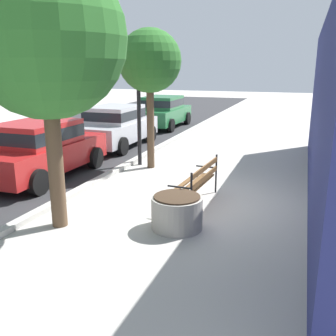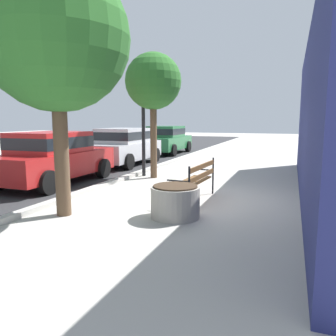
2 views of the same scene
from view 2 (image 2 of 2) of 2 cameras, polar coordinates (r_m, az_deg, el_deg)
The scene contains 11 objects.
ground_plane at distance 8.08m, azimuth 4.91°, elevation -5.44°, with size 80.00×80.00×0.00m, color #ADA8A0.
curb_stone at distance 9.25m, azimuth -12.67°, elevation -3.46°, with size 60.00×0.20×0.12m, color #B2AFA8.
building_wall_behind at distance 9.08m, azimuth 23.96°, elevation 7.99°, with size 12.00×0.50×3.96m, color navy.
park_bench at distance 7.88m, azimuth 4.82°, elevation -1.76°, with size 1.83×0.65×0.95m.
concrete_planter at distance 6.56m, azimuth 1.24°, elevation -5.79°, with size 0.97×0.97×0.64m.
street_tree_near_bench at distance 7.02m, azimuth -18.75°, elevation 20.43°, with size 2.82×2.82×4.87m.
street_tree_down_street at distance 10.96m, azimuth -2.56°, elevation 14.54°, with size 1.81×1.81×4.05m.
parked_car_red at distance 10.47m, azimuth -19.18°, elevation 1.96°, with size 4.10×1.92×1.56m.
parked_car_silver at distance 14.19m, azimuth -7.56°, elevation 3.91°, with size 4.10×1.92×1.56m.
parked_car_green at distance 18.84m, azimuth -0.22°, elevation 5.07°, with size 4.10×1.92×1.56m.
lamp_post at distance 11.28m, azimuth -4.31°, elevation 11.53°, with size 0.32×0.32×3.90m.
Camera 2 is at (-7.56, -2.10, 1.92)m, focal length 35.35 mm.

